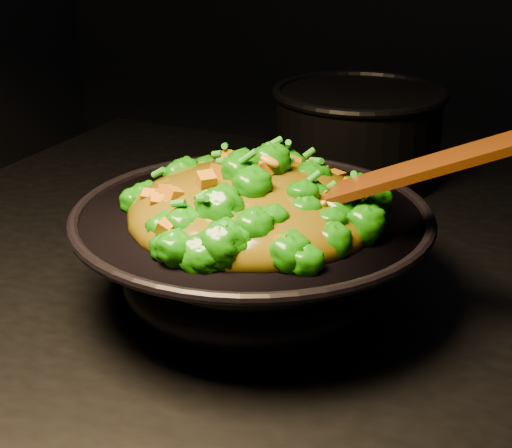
% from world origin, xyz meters
% --- Properties ---
extents(wok, '(0.37, 0.37, 0.10)m').
position_xyz_m(wok, '(-0.04, -0.11, 0.95)').
color(wok, black).
rests_on(wok, stovetop).
extents(stir_fry, '(0.30, 0.30, 0.09)m').
position_xyz_m(stir_fry, '(-0.03, -0.11, 1.05)').
color(stir_fry, '#156507').
rests_on(stir_fry, wok).
extents(spatula, '(0.31, 0.11, 0.13)m').
position_xyz_m(spatula, '(0.09, -0.10, 1.06)').
color(spatula, '#340B03').
rests_on(spatula, wok).
extents(back_pot, '(0.25, 0.25, 0.14)m').
position_xyz_m(back_pot, '(-0.06, 0.32, 0.97)').
color(back_pot, black).
rests_on(back_pot, stovetop).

